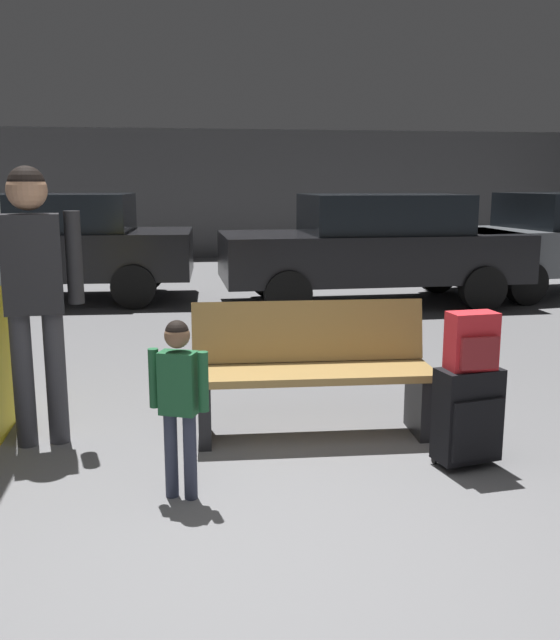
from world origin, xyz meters
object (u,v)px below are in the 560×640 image
object	(u,v)px
child	(179,390)
parked_car_near	(373,246)
suitcase	(468,415)
backpack_bright	(472,342)
parked_car_far	(49,244)
bench	(312,370)
adult	(33,277)

from	to	relation	value
child	parked_car_near	distance (m)	6.38
child	parked_car_near	world-z (taller)	parked_car_near
suitcase	backpack_bright	world-z (taller)	backpack_bright
suitcase	backpack_bright	xyz separation A→B (m)	(-0.00, -0.00, 0.45)
parked_car_far	parked_car_near	bearing A→B (deg)	-12.31
backpack_bright	bench	bearing A→B (deg)	139.22
adult	parked_car_far	xyz separation A→B (m)	(-0.88, 5.80, -0.30)
adult	parked_car_near	bearing A→B (deg)	53.20
parked_car_far	bench	bearing A→B (deg)	-65.71
bench	parked_car_near	world-z (taller)	parked_car_near
child	backpack_bright	bearing A→B (deg)	5.60
child	adult	world-z (taller)	adult
parked_car_far	backpack_bright	bearing A→B (deg)	-62.22
bench	backpack_bright	bearing A→B (deg)	-40.78
child	parked_car_far	distance (m)	6.97
parked_car_near	parked_car_far	size ratio (longest dim) A/B	0.98
suitcase	child	xyz separation A→B (m)	(-1.70, -0.17, 0.28)
parked_car_near	parked_car_far	world-z (taller)	same
bench	suitcase	distance (m)	1.08
suitcase	backpack_bright	size ratio (longest dim) A/B	1.78
adult	parked_car_far	size ratio (longest dim) A/B	0.43
adult	parked_car_near	distance (m)	6.03
backpack_bright	parked_car_far	world-z (taller)	parked_car_far
suitcase	adult	distance (m)	2.81
parked_car_near	backpack_bright	bearing A→B (deg)	-100.38
bench	adult	bearing A→B (deg)	177.73
backpack_bright	child	bearing A→B (deg)	-174.40
bench	suitcase	xyz separation A→B (m)	(0.81, -0.70, -0.12)
suitcase	child	size ratio (longest dim) A/B	0.61
bench	child	bearing A→B (deg)	-135.81
backpack_bright	parked_car_far	bearing A→B (deg)	117.78
child	parked_car_near	bearing A→B (deg)	64.67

